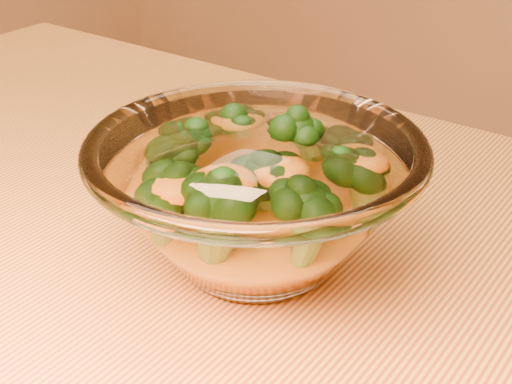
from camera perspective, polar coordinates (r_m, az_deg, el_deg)
table at (r=0.63m, az=-8.56°, el=-12.87°), size 1.20×0.80×0.75m
glass_bowl at (r=0.53m, az=-0.00°, el=-0.51°), size 0.25×0.25×0.11m
cheese_sauce at (r=0.54m, az=-0.00°, el=-2.67°), size 0.14×0.14×0.04m
broccoli_heap at (r=0.52m, az=-0.16°, el=1.45°), size 0.18×0.17×0.08m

